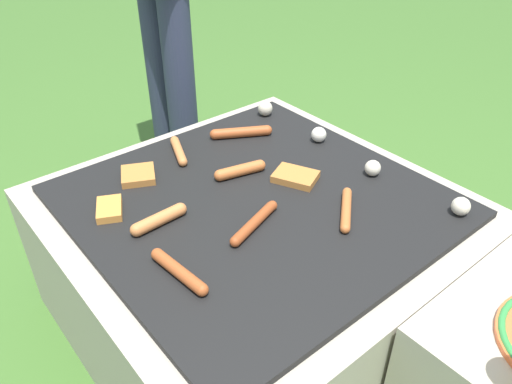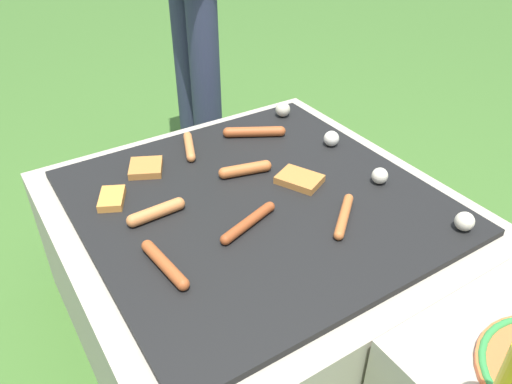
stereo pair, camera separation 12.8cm
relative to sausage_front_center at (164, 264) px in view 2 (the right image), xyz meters
The scene contains 13 objects.
ground_plane 0.57m from the sausage_front_center, 110.75° to the left, with size 14.00×14.00×0.00m, color #3D6628.
grill 0.41m from the sausage_front_center, 110.75° to the left, with size 0.98×0.98×0.45m.
sausage_back_left 0.42m from the sausage_front_center, 123.79° to the left, with size 0.06×0.15×0.03m.
sausage_back_center 0.63m from the sausage_front_center, 129.85° to the left, with size 0.11×0.18×0.03m.
sausage_mid_left 0.45m from the sausage_front_center, 80.23° to the left, with size 0.12×0.14×0.02m.
sausage_front_center is the anchor object (origin of this frame).
sausage_front_left 0.19m from the sausage_front_center, 161.91° to the left, with size 0.04×0.15×0.03m.
sausage_front_right 0.52m from the sausage_front_center, 147.80° to the left, with size 0.15×0.08×0.03m.
sausage_back_right 0.23m from the sausage_front_center, 96.80° to the left, with size 0.08×0.18×0.03m.
bread_slice_right 0.46m from the sausage_front_center, 104.15° to the left, with size 0.14×0.13×0.02m.
bread_slice_left 0.30m from the sausage_front_center, behind, with size 0.11×0.10×0.02m.
bread_slice_center 0.42m from the sausage_front_center, 163.21° to the left, with size 0.12×0.12×0.02m.
mushroom_row 0.66m from the sausage_front_center, 101.98° to the left, with size 0.78×0.07×0.05m.
Camera 2 is at (0.89, -0.57, 1.19)m, focal length 35.00 mm.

